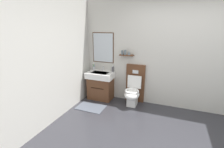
{
  "coord_description": "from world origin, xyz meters",
  "views": [
    {
      "loc": [
        -0.17,
        -2.27,
        1.93
      ],
      "look_at": [
        -1.61,
        1.39,
        0.75
      ],
      "focal_mm": 25.68,
      "sensor_mm": 36.0,
      "label": 1
    }
  ],
  "objects_px": {
    "toothbrush_cup": "(94,68)",
    "toilet": "(133,90)",
    "vanity_sink_left": "(101,85)",
    "soap_dispenser": "(113,69)"
  },
  "relations": [
    {
      "from": "toilet",
      "to": "soap_dispenser",
      "type": "bearing_deg",
      "value": 164.8
    },
    {
      "from": "toothbrush_cup",
      "to": "toilet",
      "type": "bearing_deg",
      "value": -7.68
    },
    {
      "from": "toilet",
      "to": "soap_dispenser",
      "type": "height_order",
      "value": "toilet"
    },
    {
      "from": "toothbrush_cup",
      "to": "soap_dispenser",
      "type": "relative_size",
      "value": 1.17
    },
    {
      "from": "toilet",
      "to": "toothbrush_cup",
      "type": "bearing_deg",
      "value": 172.32
    },
    {
      "from": "toothbrush_cup",
      "to": "vanity_sink_left",
      "type": "bearing_deg",
      "value": -30.19
    },
    {
      "from": "toothbrush_cup",
      "to": "soap_dispenser",
      "type": "bearing_deg",
      "value": 1.01
    },
    {
      "from": "toilet",
      "to": "soap_dispenser",
      "type": "xyz_separation_m",
      "value": [
        -0.63,
        0.17,
        0.45
      ]
    },
    {
      "from": "toilet",
      "to": "toothbrush_cup",
      "type": "height_order",
      "value": "toilet"
    },
    {
      "from": "vanity_sink_left",
      "to": "toothbrush_cup",
      "type": "relative_size",
      "value": 3.66
    }
  ]
}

